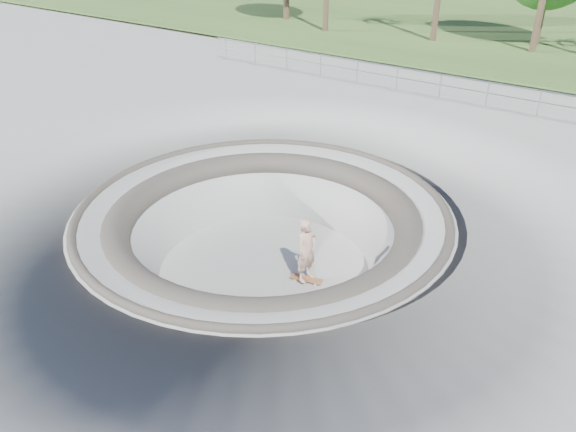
% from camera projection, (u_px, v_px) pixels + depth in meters
% --- Properties ---
extents(ground, '(180.00, 180.00, 0.00)m').
position_uv_depth(ground, '(263.00, 209.00, 15.38)').
color(ground, '#989894').
rests_on(ground, ground).
extents(skate_bowl, '(14.00, 14.00, 4.10)m').
position_uv_depth(skate_bowl, '(264.00, 265.00, 16.26)').
color(skate_bowl, '#989894').
rests_on(skate_bowl, ground).
extents(grass_strip, '(180.00, 36.00, 0.12)m').
position_uv_depth(grass_strip, '(564.00, 21.00, 39.30)').
color(grass_strip, '#345522').
rests_on(grass_strip, ground).
extents(safety_railing, '(25.00, 0.06, 1.03)m').
position_uv_depth(safety_railing, '(440.00, 86.00, 23.53)').
color(safety_railing, '#919299').
rests_on(safety_railing, ground).
extents(skateboard, '(0.95, 0.47, 0.10)m').
position_uv_depth(skateboard, '(306.00, 279.00, 15.63)').
color(skateboard, '#9A5A3D').
rests_on(skateboard, ground).
extents(skater, '(0.53, 0.73, 1.86)m').
position_uv_depth(skater, '(307.00, 250.00, 15.17)').
color(skater, tan).
rests_on(skater, skateboard).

